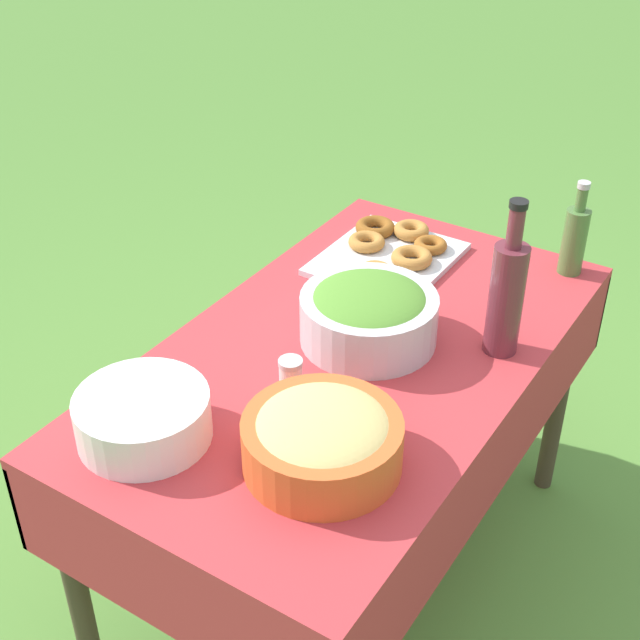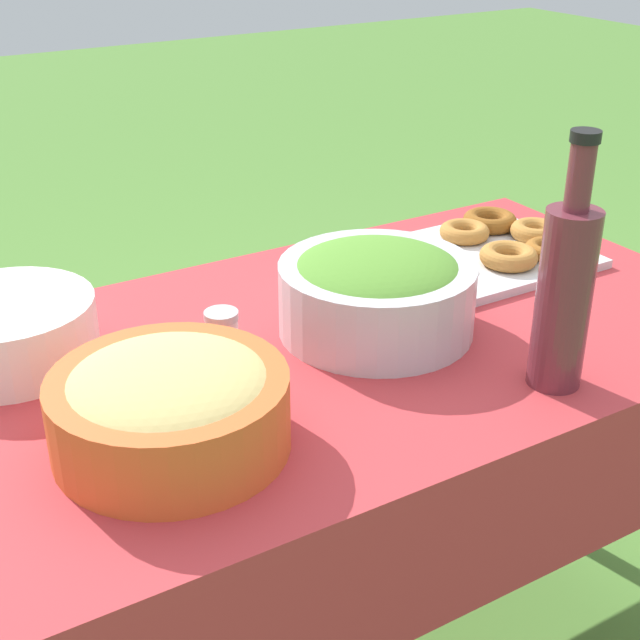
% 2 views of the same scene
% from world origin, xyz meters
% --- Properties ---
extents(ground_plane, '(14.00, 14.00, 0.00)m').
position_xyz_m(ground_plane, '(0.00, 0.00, 0.00)').
color(ground_plane, '#568C38').
extents(picnic_table, '(1.33, 0.76, 0.73)m').
position_xyz_m(picnic_table, '(0.00, 0.00, 0.63)').
color(picnic_table, '#B73338').
rests_on(picnic_table, ground_plane).
extents(salad_bowl, '(0.31, 0.31, 0.13)m').
position_xyz_m(salad_bowl, '(0.05, -0.01, 0.80)').
color(salad_bowl, silver).
rests_on(salad_bowl, picnic_table).
extents(pasta_bowl, '(0.30, 0.30, 0.12)m').
position_xyz_m(pasta_bowl, '(-0.35, -0.14, 0.80)').
color(pasta_bowl, '#E05B28').
rests_on(pasta_bowl, picnic_table).
extents(donut_platter, '(0.38, 0.31, 0.05)m').
position_xyz_m(donut_platter, '(0.41, 0.13, 0.75)').
color(donut_platter, silver).
rests_on(donut_platter, picnic_table).
extents(plate_stack, '(0.26, 0.26, 0.10)m').
position_xyz_m(plate_stack, '(-0.47, 0.19, 0.78)').
color(plate_stack, white).
rests_on(plate_stack, picnic_table).
extents(olive_oil_bottle, '(0.06, 0.06, 0.25)m').
position_xyz_m(olive_oil_bottle, '(0.59, -0.29, 0.83)').
color(olive_oil_bottle, '#4C7238').
rests_on(olive_oil_bottle, picnic_table).
extents(wine_bottle, '(0.08, 0.08, 0.36)m').
position_xyz_m(wine_bottle, '(0.18, -0.27, 0.88)').
color(wine_bottle, maroon).
rests_on(wine_bottle, picnic_table).
extents(salt_shaker, '(0.05, 0.05, 0.08)m').
position_xyz_m(salt_shaker, '(-0.19, 0.03, 0.77)').
color(salt_shaker, white).
rests_on(salt_shaker, picnic_table).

